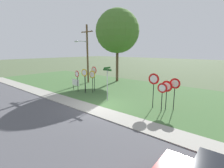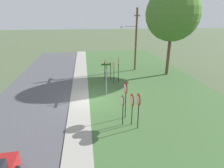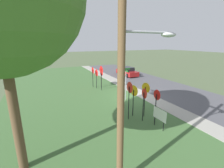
# 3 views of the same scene
# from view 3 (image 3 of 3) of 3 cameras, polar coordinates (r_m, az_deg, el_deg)

# --- Properties ---
(ground_plane) EXTENTS (160.00, 160.00, 0.00)m
(ground_plane) POSITION_cam_3_polar(r_m,az_deg,el_deg) (15.85, 9.01, -4.46)
(ground_plane) COLOR #4C5B3D
(road_asphalt) EXTENTS (44.00, 6.40, 0.01)m
(road_asphalt) POSITION_cam_3_polar(r_m,az_deg,el_deg) (18.85, 21.25, -2.15)
(road_asphalt) COLOR #4C4C51
(road_asphalt) RESTS_ON ground_plane
(sidewalk_strip) EXTENTS (44.00, 1.60, 0.06)m
(sidewalk_strip) POSITION_cam_3_polar(r_m,az_deg,el_deg) (16.28, 11.36, -3.93)
(sidewalk_strip) COLOR #99968C
(sidewalk_strip) RESTS_ON ground_plane
(grass_median) EXTENTS (44.00, 12.00, 0.04)m
(grass_median) POSITION_cam_3_polar(r_m,az_deg,el_deg) (13.62, -12.71, -7.86)
(grass_median) COLOR #3D6033
(grass_median) RESTS_ON ground_plane
(stop_sign_near_left) EXTENTS (0.65, 0.13, 2.27)m
(stop_sign_near_left) POSITION_cam_3_polar(r_m,az_deg,el_deg) (10.55, 11.50, -4.98)
(stop_sign_near_left) COLOR black
(stop_sign_near_left) RESTS_ON grass_median
(stop_sign_near_right) EXTENTS (0.67, 0.11, 2.26)m
(stop_sign_near_right) POSITION_cam_3_polar(r_m,az_deg,el_deg) (10.50, 15.84, -5.35)
(stop_sign_near_right) COLOR black
(stop_sign_near_right) RESTS_ON grass_median
(stop_sign_far_left) EXTENTS (0.76, 0.13, 2.28)m
(stop_sign_far_left) POSITION_cam_3_polar(r_m,az_deg,el_deg) (11.12, 7.91, -3.59)
(stop_sign_far_left) COLOR black
(stop_sign_far_left) RESTS_ON grass_median
(stop_sign_far_center) EXTENTS (0.71, 0.15, 2.49)m
(stop_sign_far_center) POSITION_cam_3_polar(r_m,az_deg,el_deg) (11.15, 12.04, -2.95)
(stop_sign_far_center) COLOR black
(stop_sign_far_center) RESTS_ON grass_median
(stop_sign_far_right) EXTENTS (0.76, 0.10, 2.66)m
(stop_sign_far_right) POSITION_cam_3_polar(r_m,az_deg,el_deg) (10.54, 6.33, -2.98)
(stop_sign_far_right) COLOR black
(stop_sign_far_right) RESTS_ON grass_median
(yield_sign_near_left) EXTENTS (0.84, 0.12, 2.67)m
(yield_sign_near_left) POSITION_cam_3_polar(r_m,az_deg,el_deg) (17.24, -3.88, 4.33)
(yield_sign_near_left) COLOR black
(yield_sign_near_left) RESTS_ON grass_median
(yield_sign_near_right) EXTENTS (0.77, 0.10, 2.40)m
(yield_sign_near_right) POSITION_cam_3_polar(r_m,az_deg,el_deg) (18.43, -6.94, 4.24)
(yield_sign_near_right) COLOR black
(yield_sign_near_right) RESTS_ON grass_median
(yield_sign_far_left) EXTENTS (0.83, 0.11, 2.20)m
(yield_sign_far_left) POSITION_cam_3_polar(r_m,az_deg,el_deg) (18.10, -5.61, 3.55)
(yield_sign_far_left) COLOR black
(yield_sign_far_left) RESTS_ON grass_median
(yield_sign_far_right) EXTENTS (0.71, 0.12, 2.10)m
(yield_sign_far_right) POSITION_cam_3_polar(r_m,az_deg,el_deg) (18.24, -3.79, 3.44)
(yield_sign_far_right) COLOR black
(yield_sign_far_right) RESTS_ON grass_median
(street_name_post) EXTENTS (0.96, 0.82, 2.96)m
(street_name_post) POSITION_cam_3_polar(r_m,az_deg,el_deg) (14.18, 5.02, 0.96)
(street_name_post) COLOR #9EA0A8
(street_name_post) RESTS_ON grass_median
(utility_pole) EXTENTS (2.10, 2.18, 7.59)m
(utility_pole) POSITION_cam_3_polar(r_m,az_deg,el_deg) (4.96, 4.93, 2.94)
(utility_pole) COLOR brown
(utility_pole) RESTS_ON grass_median
(notice_board) EXTENTS (1.10, 0.06, 1.25)m
(notice_board) POSITION_cam_3_polar(r_m,az_deg,el_deg) (10.21, 16.87, -10.86)
(notice_board) COLOR black
(notice_board) RESTS_ON grass_median
(parked_sedan_distant) EXTENTS (4.34, 2.01, 1.39)m
(parked_sedan_distant) POSITION_cam_3_polar(r_m,az_deg,el_deg) (25.47, 5.50, 4.50)
(parked_sedan_distant) COLOR maroon
(parked_sedan_distant) RESTS_ON road_asphalt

